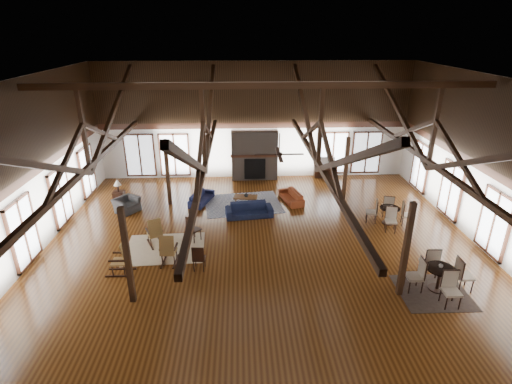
{
  "coord_description": "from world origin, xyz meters",
  "views": [
    {
      "loc": [
        -0.77,
        -13.35,
        7.53
      ],
      "look_at": [
        -0.17,
        1.0,
        1.56
      ],
      "focal_mm": 28.0,
      "sensor_mm": 36.0,
      "label": 1
    }
  ],
  "objects_px": {
    "coffee_table": "(246,198)",
    "tv_console": "(325,172)",
    "sofa_orange": "(291,196)",
    "sofa_navy_left": "(201,198)",
    "armchair": "(127,205)",
    "sofa_navy_front": "(249,210)",
    "cafe_table_near": "(440,275)",
    "cafe_table_far": "(389,212)"
  },
  "relations": [
    {
      "from": "coffee_table",
      "to": "tv_console",
      "type": "bearing_deg",
      "value": 47.32
    },
    {
      "from": "sofa_orange",
      "to": "tv_console",
      "type": "relative_size",
      "value": 1.42
    },
    {
      "from": "sofa_navy_left",
      "to": "armchair",
      "type": "xyz_separation_m",
      "value": [
        -3.19,
        -0.83,
        0.07
      ]
    },
    {
      "from": "sofa_orange",
      "to": "tv_console",
      "type": "distance_m",
      "value": 3.89
    },
    {
      "from": "coffee_table",
      "to": "sofa_navy_left",
      "type": "bearing_deg",
      "value": 179.73
    },
    {
      "from": "sofa_orange",
      "to": "sofa_navy_left",
      "type": "bearing_deg",
      "value": -105.74
    },
    {
      "from": "sofa_navy_front",
      "to": "sofa_orange",
      "type": "distance_m",
      "value": 2.49
    },
    {
      "from": "sofa_orange",
      "to": "armchair",
      "type": "distance_m",
      "value": 7.39
    },
    {
      "from": "sofa_navy_front",
      "to": "sofa_orange",
      "type": "height_order",
      "value": "sofa_navy_front"
    },
    {
      "from": "sofa_orange",
      "to": "tv_console",
      "type": "height_order",
      "value": "tv_console"
    },
    {
      "from": "cafe_table_near",
      "to": "coffee_table",
      "type": "bearing_deg",
      "value": 131.24
    },
    {
      "from": "sofa_navy_left",
      "to": "armchair",
      "type": "distance_m",
      "value": 3.3
    },
    {
      "from": "cafe_table_far",
      "to": "sofa_navy_front",
      "type": "bearing_deg",
      "value": 171.06
    },
    {
      "from": "tv_console",
      "to": "armchair",
      "type": "bearing_deg",
      "value": -157.52
    },
    {
      "from": "tv_console",
      "to": "cafe_table_far",
      "type": "bearing_deg",
      "value": -74.99
    },
    {
      "from": "sofa_navy_left",
      "to": "cafe_table_far",
      "type": "distance_m",
      "value": 8.26
    },
    {
      "from": "sofa_orange",
      "to": "cafe_table_far",
      "type": "xyz_separation_m",
      "value": [
        3.74,
        -2.4,
        0.24
      ]
    },
    {
      "from": "sofa_orange",
      "to": "tv_console",
      "type": "bearing_deg",
      "value": 129.78
    },
    {
      "from": "sofa_navy_left",
      "to": "tv_console",
      "type": "height_order",
      "value": "tv_console"
    },
    {
      "from": "armchair",
      "to": "tv_console",
      "type": "relative_size",
      "value": 0.82
    },
    {
      "from": "armchair",
      "to": "cafe_table_near",
      "type": "xyz_separation_m",
      "value": [
        11.03,
        -6.12,
        0.22
      ]
    },
    {
      "from": "sofa_orange",
      "to": "tv_console",
      "type": "xyz_separation_m",
      "value": [
        2.24,
        3.18,
        0.05
      ]
    },
    {
      "from": "armchair",
      "to": "tv_console",
      "type": "distance_m",
      "value": 10.37
    },
    {
      "from": "sofa_navy_left",
      "to": "tv_console",
      "type": "bearing_deg",
      "value": -45.21
    },
    {
      "from": "cafe_table_near",
      "to": "cafe_table_far",
      "type": "distance_m",
      "value": 4.51
    },
    {
      "from": "cafe_table_far",
      "to": "sofa_navy_left",
      "type": "bearing_deg",
      "value": 162.77
    },
    {
      "from": "cafe_table_near",
      "to": "tv_console",
      "type": "height_order",
      "value": "cafe_table_near"
    },
    {
      "from": "sofa_navy_left",
      "to": "cafe_table_near",
      "type": "relative_size",
      "value": 0.82
    },
    {
      "from": "sofa_navy_front",
      "to": "sofa_navy_left",
      "type": "bearing_deg",
      "value": 137.31
    },
    {
      "from": "tv_console",
      "to": "sofa_orange",
      "type": "bearing_deg",
      "value": -125.15
    },
    {
      "from": "sofa_navy_front",
      "to": "coffee_table",
      "type": "height_order",
      "value": "sofa_navy_front"
    },
    {
      "from": "sofa_navy_left",
      "to": "sofa_orange",
      "type": "bearing_deg",
      "value": -72.01
    },
    {
      "from": "sofa_navy_front",
      "to": "tv_console",
      "type": "distance_m",
      "value": 6.31
    },
    {
      "from": "coffee_table",
      "to": "cafe_table_near",
      "type": "height_order",
      "value": "cafe_table_near"
    },
    {
      "from": "sofa_navy_front",
      "to": "cafe_table_far",
      "type": "bearing_deg",
      "value": -16.02
    },
    {
      "from": "sofa_navy_left",
      "to": "coffee_table",
      "type": "xyz_separation_m",
      "value": [
        2.03,
        -0.33,
        0.11
      ]
    },
    {
      "from": "armchair",
      "to": "sofa_navy_front",
      "type": "bearing_deg",
      "value": -61.04
    },
    {
      "from": "coffee_table",
      "to": "cafe_table_near",
      "type": "distance_m",
      "value": 8.81
    },
    {
      "from": "cafe_table_far",
      "to": "armchair",
      "type": "bearing_deg",
      "value": 171.7
    },
    {
      "from": "sofa_navy_front",
      "to": "cafe_table_far",
      "type": "distance_m",
      "value": 5.8
    },
    {
      "from": "coffee_table",
      "to": "armchair",
      "type": "xyz_separation_m",
      "value": [
        -5.22,
        -0.5,
        -0.03
      ]
    },
    {
      "from": "sofa_navy_front",
      "to": "sofa_navy_left",
      "type": "distance_m",
      "value": 2.66
    }
  ]
}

